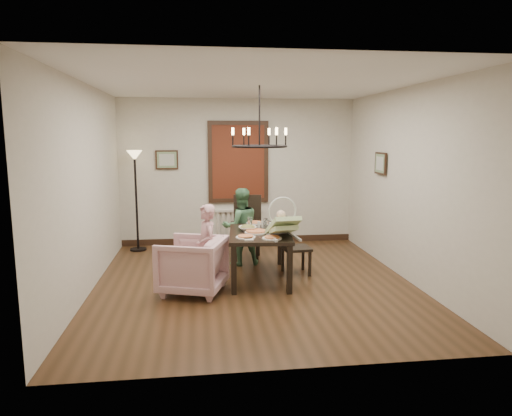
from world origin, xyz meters
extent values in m
cube|color=#4D2F1A|center=(0.00, 0.00, 0.00)|extent=(4.50, 5.00, 0.01)
cube|color=white|center=(0.00, 0.00, 2.80)|extent=(4.50, 5.00, 0.01)
cube|color=beige|center=(0.00, 2.50, 1.40)|extent=(4.50, 0.01, 2.80)
cube|color=beige|center=(-2.25, 0.00, 1.40)|extent=(0.01, 5.00, 2.80)
cube|color=beige|center=(2.25, 0.00, 1.40)|extent=(0.01, 5.00, 2.80)
cube|color=black|center=(0.11, 0.21, 0.69)|extent=(1.00, 1.61, 0.05)
cube|color=black|center=(-0.32, -0.46, 0.33)|extent=(0.07, 0.07, 0.67)
cube|color=black|center=(-0.20, 0.95, 0.33)|extent=(0.07, 0.07, 0.67)
cube|color=black|center=(0.42, -0.53, 0.33)|extent=(0.07, 0.07, 0.67)
cube|color=black|center=(0.54, 0.88, 0.33)|extent=(0.07, 0.07, 0.67)
imported|color=#D7A5AD|center=(-0.87, -0.30, 0.38)|extent=(1.04, 1.03, 0.75)
imported|color=#C88D92|center=(-0.68, -0.22, 0.49)|extent=(0.32, 0.41, 0.99)
imported|color=#477750|center=(-0.10, 0.97, 0.52)|extent=(0.57, 0.48, 1.05)
imported|color=white|center=(-0.06, 0.23, 0.76)|extent=(0.32, 0.32, 0.08)
cylinder|color=tan|center=(0.04, 0.05, 0.74)|extent=(0.33, 0.33, 0.04)
cylinder|color=silver|center=(0.23, 0.27, 0.79)|extent=(0.07, 0.07, 0.15)
cube|color=#552111|center=(0.00, 2.46, 1.60)|extent=(1.00, 0.03, 1.40)
cube|color=black|center=(-1.35, 2.47, 1.65)|extent=(0.42, 0.03, 0.36)
cube|color=black|center=(2.21, 0.90, 1.65)|extent=(0.03, 0.42, 0.36)
torus|color=black|center=(0.11, 0.21, 1.95)|extent=(0.80, 0.80, 0.04)
camera|label=1|loc=(-0.76, -6.29, 2.10)|focal=32.00mm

